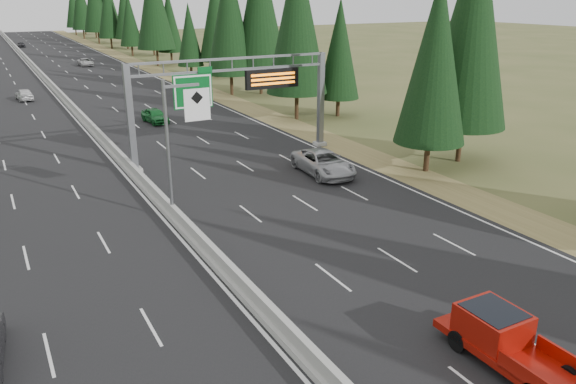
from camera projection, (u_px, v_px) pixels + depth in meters
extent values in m
cube|color=black|center=(51.00, 87.00, 78.15)|extent=(32.00, 260.00, 0.08)
cube|color=olive|center=(175.00, 78.00, 86.18)|extent=(3.60, 260.00, 0.06)
cube|color=gray|center=(51.00, 86.00, 78.08)|extent=(0.70, 260.00, 0.30)
cube|color=gray|center=(51.00, 83.00, 77.95)|extent=(0.30, 260.00, 0.60)
cube|color=slate|center=(131.00, 119.00, 39.76)|extent=(0.45, 0.45, 7.80)
cube|color=gray|center=(135.00, 170.00, 41.02)|extent=(0.90, 0.90, 0.30)
cube|color=slate|center=(321.00, 100.00, 46.91)|extent=(0.45, 0.45, 7.80)
cube|color=gray|center=(320.00, 144.00, 48.17)|extent=(0.90, 0.90, 0.30)
cube|color=slate|center=(232.00, 59.00, 42.06)|extent=(15.85, 0.35, 0.16)
cube|color=slate|center=(232.00, 70.00, 42.34)|extent=(15.85, 0.35, 0.16)
cube|color=#054C19|center=(193.00, 91.00, 41.10)|extent=(3.00, 0.10, 2.50)
cube|color=silver|center=(193.00, 92.00, 41.05)|extent=(2.85, 0.02, 2.35)
cube|color=#054C19|center=(205.00, 70.00, 41.05)|extent=(1.10, 0.10, 0.45)
cube|color=black|center=(272.00, 79.00, 43.82)|extent=(4.50, 0.40, 1.50)
cube|color=orange|center=(273.00, 74.00, 43.52)|extent=(3.80, 0.02, 0.18)
cube|color=orange|center=(273.00, 79.00, 43.64)|extent=(3.80, 0.02, 0.18)
cube|color=orange|center=(273.00, 83.00, 43.76)|extent=(3.80, 0.02, 0.18)
cylinder|color=slate|center=(168.00, 152.00, 31.30)|extent=(0.20, 0.20, 8.00)
cube|color=gray|center=(173.00, 216.00, 32.61)|extent=(0.50, 0.50, 0.20)
cube|color=slate|center=(181.00, 86.00, 30.55)|extent=(2.00, 0.15, 0.15)
cube|color=silver|center=(197.00, 105.00, 31.18)|extent=(1.50, 0.06, 1.80)
cylinder|color=black|center=(427.00, 157.00, 41.04)|extent=(0.40, 0.40, 2.25)
cone|color=black|center=(435.00, 59.00, 38.68)|extent=(5.06, 5.06, 11.82)
cylinder|color=black|center=(459.00, 143.00, 43.52)|extent=(0.40, 0.40, 2.83)
cone|color=black|center=(472.00, 25.00, 40.55)|extent=(6.38, 6.38, 14.88)
cylinder|color=black|center=(297.00, 106.00, 58.10)|extent=(0.40, 0.40, 2.77)
cone|color=black|center=(297.00, 19.00, 55.20)|extent=(6.22, 6.22, 14.52)
cylinder|color=black|center=(338.00, 107.00, 59.72)|extent=(0.40, 0.40, 1.94)
cone|color=black|center=(340.00, 49.00, 57.69)|extent=(4.36, 4.36, 10.17)
cylinder|color=black|center=(232.00, 85.00, 71.89)|extent=(0.40, 0.40, 2.68)
cone|color=black|center=(229.00, 16.00, 69.08)|extent=(6.03, 6.03, 14.07)
cylinder|color=black|center=(261.00, 82.00, 72.82)|extent=(0.40, 0.40, 3.03)
cone|color=black|center=(260.00, 5.00, 69.64)|extent=(6.82, 6.82, 15.91)
cylinder|color=black|center=(191.00, 72.00, 87.16)|extent=(0.40, 0.40, 1.78)
cone|color=black|center=(189.00, 34.00, 85.30)|extent=(4.01, 4.01, 9.36)
cylinder|color=black|center=(218.00, 69.00, 87.38)|extent=(0.40, 0.40, 2.49)
cone|color=black|center=(216.00, 17.00, 84.76)|extent=(5.61, 5.61, 13.10)
cylinder|color=black|center=(158.00, 57.00, 100.72)|extent=(0.40, 0.40, 2.99)
cone|color=black|center=(153.00, 3.00, 97.59)|extent=(6.73, 6.73, 15.70)
cylinder|color=black|center=(172.00, 58.00, 104.56)|extent=(0.40, 0.40, 2.10)
cone|color=black|center=(169.00, 21.00, 102.36)|extent=(4.72, 4.72, 11.01)
cylinder|color=black|center=(132.00, 51.00, 117.02)|extent=(0.40, 0.40, 2.02)
cone|color=black|center=(129.00, 19.00, 114.91)|extent=(4.54, 4.54, 10.60)
cylinder|color=black|center=(154.00, 49.00, 117.89)|extent=(0.40, 0.40, 2.42)
cone|color=black|center=(151.00, 12.00, 115.35)|extent=(5.45, 5.45, 12.71)
cylinder|color=black|center=(112.00, 43.00, 132.35)|extent=(0.40, 0.40, 2.43)
cone|color=black|center=(108.00, 9.00, 129.80)|extent=(5.46, 5.46, 12.73)
cylinder|color=black|center=(128.00, 44.00, 131.21)|extent=(0.40, 0.40, 2.37)
cone|color=black|center=(124.00, 11.00, 128.73)|extent=(5.33, 5.33, 12.44)
cylinder|color=black|center=(99.00, 38.00, 145.06)|extent=(0.40, 0.40, 2.96)
cone|color=black|center=(95.00, 0.00, 141.96)|extent=(6.67, 6.67, 15.57)
cylinder|color=black|center=(111.00, 38.00, 146.53)|extent=(0.40, 0.40, 2.79)
cone|color=black|center=(107.00, 2.00, 143.60)|extent=(6.29, 6.29, 14.67)
cylinder|color=black|center=(84.00, 34.00, 159.63)|extent=(0.40, 0.40, 2.59)
cone|color=black|center=(80.00, 4.00, 156.91)|extent=(5.84, 5.84, 13.62)
cylinder|color=black|center=(96.00, 35.00, 163.85)|extent=(0.40, 0.40, 1.83)
cone|color=black|center=(94.00, 14.00, 161.93)|extent=(4.13, 4.13, 9.63)
cylinder|color=black|center=(76.00, 31.00, 174.08)|extent=(0.40, 0.40, 2.31)
cone|color=black|center=(73.00, 7.00, 171.66)|extent=(5.21, 5.21, 12.15)
cylinder|color=black|center=(86.00, 30.00, 177.03)|extent=(0.40, 0.40, 2.38)
cone|color=black|center=(83.00, 6.00, 174.53)|extent=(5.36, 5.36, 12.50)
imported|color=#9D9EA1|center=(323.00, 163.00, 40.35)|extent=(3.14, 6.18, 1.67)
cylinder|color=black|center=(569.00, 377.00, 18.51)|extent=(0.30, 0.80, 0.80)
cylinder|color=black|center=(458.00, 341.00, 20.47)|extent=(0.30, 0.80, 0.80)
cylinder|color=black|center=(491.00, 328.00, 21.23)|extent=(0.30, 0.80, 0.80)
cube|color=#941209|center=(510.00, 354.00, 19.48)|extent=(1.99, 5.57, 0.30)
cube|color=#941209|center=(492.00, 324.00, 19.99)|extent=(1.89, 2.19, 1.09)
cube|color=black|center=(494.00, 317.00, 19.89)|extent=(1.69, 1.89, 0.55)
cube|color=#941209|center=(529.00, 378.00, 17.70)|extent=(0.10, 2.39, 0.60)
cube|color=#941209|center=(568.00, 361.00, 18.56)|extent=(0.10, 2.39, 0.60)
imported|color=#166027|center=(155.00, 116.00, 56.39)|extent=(2.12, 4.39, 1.44)
imported|color=#5C1B0D|center=(193.00, 93.00, 68.85)|extent=(2.00, 4.79, 1.54)
imported|color=black|center=(188.00, 90.00, 71.41)|extent=(2.07, 4.85, 1.39)
imported|color=#B2B2B2|center=(85.00, 62.00, 100.34)|extent=(2.32, 4.76, 1.30)
imported|color=black|center=(21.00, 44.00, 134.80)|extent=(1.66, 3.82, 1.28)
imported|color=silver|center=(24.00, 94.00, 68.24)|extent=(2.08, 4.29, 1.41)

